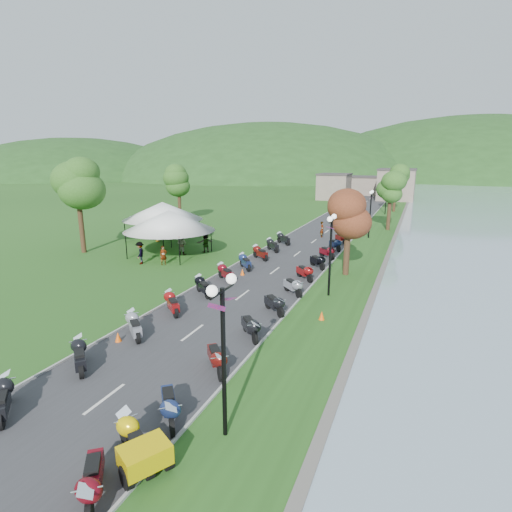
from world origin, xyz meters
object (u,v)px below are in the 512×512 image
(pedestrian_c, at_px, (141,264))
(yellow_trike, at_px, (136,444))
(pedestrian_a, at_px, (164,265))
(streetlamp_near, at_px, (224,362))
(pedestrian_b, at_px, (182,254))
(vendor_tent_main, at_px, (170,233))

(pedestrian_c, bearing_deg, yellow_trike, 11.64)
(pedestrian_a, distance_m, pedestrian_c, 1.96)
(pedestrian_a, height_order, pedestrian_c, pedestrian_c)
(streetlamp_near, bearing_deg, yellow_trike, -133.14)
(yellow_trike, distance_m, pedestrian_b, 25.21)
(pedestrian_a, bearing_deg, yellow_trike, -109.17)
(yellow_trike, xyz_separation_m, streetlamp_near, (1.82, 1.94, 1.94))
(vendor_tent_main, relative_size, pedestrian_c, 2.88)
(vendor_tent_main, xyz_separation_m, pedestrian_a, (1.36, -3.03, -2.00))
(yellow_trike, relative_size, streetlamp_near, 0.49)
(pedestrian_a, bearing_deg, pedestrian_b, 46.66)
(yellow_trike, bearing_deg, streetlamp_near, -103.08)
(vendor_tent_main, distance_m, pedestrian_c, 4.08)
(streetlamp_near, bearing_deg, vendor_tent_main, 127.85)
(yellow_trike, xyz_separation_m, pedestrian_c, (-13.80, 17.84, -0.56))
(yellow_trike, relative_size, pedestrian_a, 1.56)
(streetlamp_near, relative_size, vendor_tent_main, 0.95)
(yellow_trike, bearing_deg, pedestrian_c, -22.21)
(vendor_tent_main, height_order, pedestrian_c, vendor_tent_main)
(vendor_tent_main, height_order, pedestrian_b, vendor_tent_main)
(vendor_tent_main, bearing_deg, yellow_trike, -58.16)
(vendor_tent_main, height_order, pedestrian_a, vendor_tent_main)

